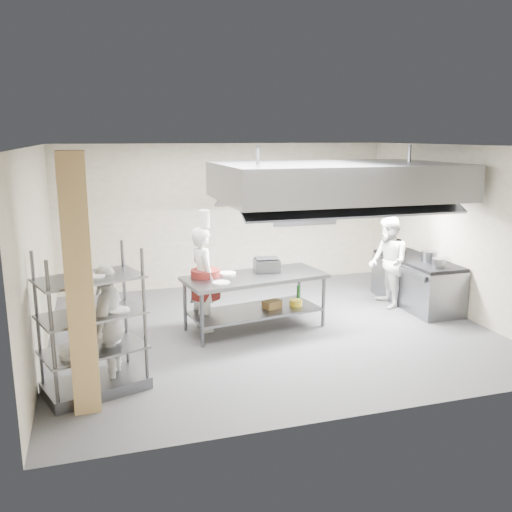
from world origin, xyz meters
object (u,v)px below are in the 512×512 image
object	(u,v)px
stockpot	(429,256)
pass_rack	(92,322)
cooking_range	(416,283)
chef_line	(388,262)
island	(255,302)
chef_head	(203,279)
griddle	(267,265)
chef_plating	(109,326)

from	to	relation	value
stockpot	pass_rack	bearing A→B (deg)	-164.01
pass_rack	stockpot	size ratio (longest dim) A/B	6.36
cooking_range	chef_line	xyz separation A→B (m)	(-0.59, 0.08, 0.43)
stockpot	island	bearing A→B (deg)	-178.61
chef_head	pass_rack	bearing A→B (deg)	124.72
island	chef_line	world-z (taller)	chef_line
griddle	stockpot	world-z (taller)	griddle
griddle	stockpot	size ratio (longest dim) A/B	1.47
chef_head	chef_line	distance (m)	3.55
chef_line	cooking_range	bearing A→B (deg)	92.00
pass_rack	chef_line	xyz separation A→B (m)	(5.29, 2.05, -0.06)
island	cooking_range	distance (m)	3.32
island	stockpot	world-z (taller)	stockpot
island	chef_head	bearing A→B (deg)	156.69
chef_line	island	bearing A→B (deg)	-71.26
cooking_range	chef_head	distance (m)	4.15
chef_plating	pass_rack	bearing A→B (deg)	-36.35
griddle	island	bearing A→B (deg)	-134.49
griddle	stockpot	distance (m)	3.08
chef_line	stockpot	size ratio (longest dim) A/B	5.92
cooking_range	chef_head	size ratio (longest dim) A/B	1.16
island	griddle	distance (m)	0.66
pass_rack	chef_line	distance (m)	5.68
chef_head	chef_line	xyz separation A→B (m)	(3.54, 0.22, -0.01)
pass_rack	chef_plating	distance (m)	0.27
pass_rack	cooking_range	size ratio (longest dim) A/B	0.91
island	pass_rack	size ratio (longest dim) A/B	1.27
island	chef_line	bearing A→B (deg)	0.05
island	chef_line	xyz separation A→B (m)	(2.72, 0.43, 0.40)
pass_rack	chef_plating	bearing A→B (deg)	16.08
island	pass_rack	world-z (taller)	pass_rack
pass_rack	griddle	bearing A→B (deg)	13.55
griddle	chef_plating	bearing A→B (deg)	-140.13
island	cooking_range	bearing A→B (deg)	-2.89
chef_head	chef_line	world-z (taller)	chef_head
chef_line	chef_plating	world-z (taller)	chef_line
cooking_range	griddle	world-z (taller)	griddle
cooking_range	stockpot	xyz separation A→B (m)	(0.05, -0.27, 0.58)
chef_line	chef_plating	xyz separation A→B (m)	(-5.09, -1.91, -0.06)
pass_rack	chef_head	size ratio (longest dim) A/B	1.06
island	griddle	world-z (taller)	griddle
chef_plating	stockpot	world-z (taller)	chef_plating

